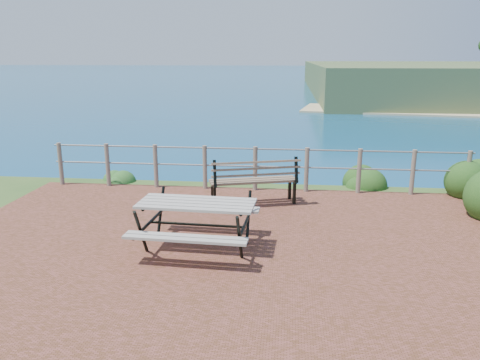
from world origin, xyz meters
name	(u,v)px	position (x,y,z in m)	size (l,w,h in m)	color
ground	(240,249)	(0.00, 0.00, 0.00)	(10.00, 7.00, 0.12)	brown
ocean	(289,63)	(0.00, 200.00, 0.00)	(1200.00, 1200.00, 0.00)	#14667D
safety_railing	(255,166)	(0.00, 3.35, 0.57)	(9.40, 0.10, 1.00)	#6B5B4C
picnic_table	(197,220)	(-0.66, -0.08, 0.49)	(1.84, 1.56, 0.76)	gray
park_bench	(253,173)	(0.04, 2.32, 0.66)	(1.84, 0.95, 1.01)	brown
shrub_right_edge	(469,196)	(4.71, 3.39, 0.00)	(0.97, 0.97, 1.40)	#133D13
shrub_lip_west	(120,180)	(-3.38, 3.90, 0.00)	(0.72, 0.72, 0.44)	#215922
shrub_lip_east	(363,184)	(2.54, 4.16, 0.00)	(0.83, 0.83, 0.60)	#133D13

